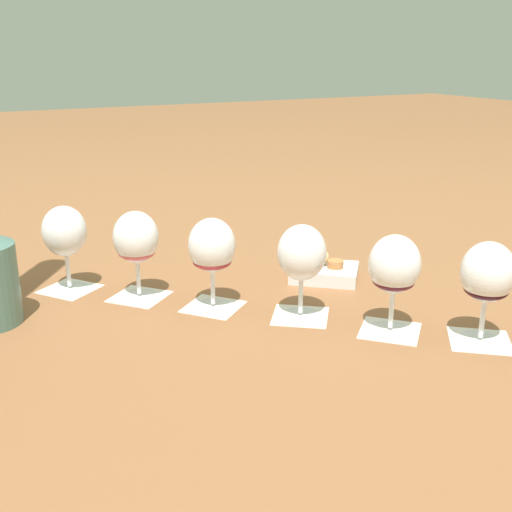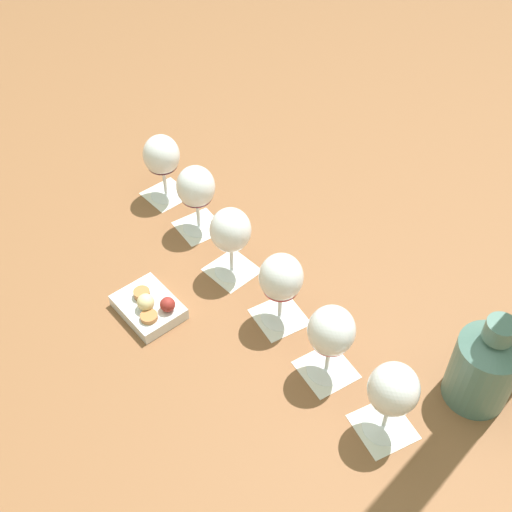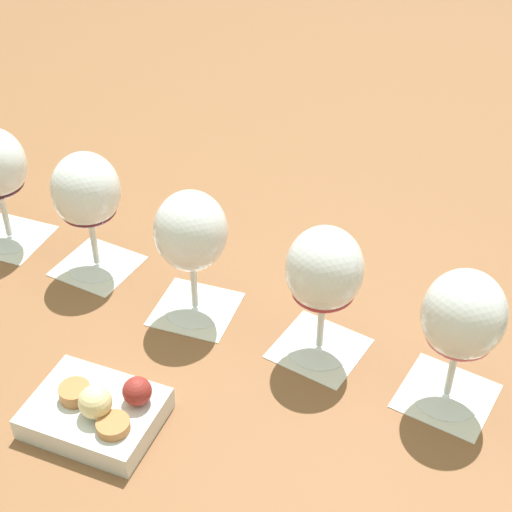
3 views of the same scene
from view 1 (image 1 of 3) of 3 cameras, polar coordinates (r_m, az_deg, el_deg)
The scene contains 14 objects.
ground_plane at distance 1.14m, azimuth 0.12°, elevation -5.07°, with size 8.00×8.00×0.00m, color brown.
tasting_card_0 at distance 1.30m, azimuth -16.21°, elevation -2.81°, with size 0.13×0.13×0.00m.
tasting_card_1 at distance 1.23m, azimuth -10.32°, elevation -3.55°, with size 0.13×0.13×0.00m.
tasting_card_2 at distance 1.16m, azimuth -3.83°, elevation -4.49°, with size 0.13×0.13×0.00m.
tasting_card_3 at distance 1.13m, azimuth 3.96°, elevation -5.32°, with size 0.13×0.13×0.00m.
tasting_card_4 at distance 1.09m, azimuth 11.81°, elevation -6.49°, with size 0.13×0.13×0.00m.
tasting_card_5 at distance 1.09m, azimuth 19.28°, elevation -7.10°, with size 0.13×0.13×0.00m.
wine_glass_0 at distance 1.26m, azimuth -16.64°, elevation 1.76°, with size 0.08×0.08×0.16m.
wine_glass_1 at distance 1.19m, azimuth -10.61°, elevation 1.27°, with size 0.08×0.08×0.16m.
wine_glass_2 at distance 1.13m, azimuth -3.94°, elevation 0.57°, with size 0.08×0.08×0.16m.
wine_glass_3 at distance 1.09m, azimuth 4.08°, elevation -0.11°, with size 0.08×0.08×0.16m.
wine_glass_4 at distance 1.05m, azimuth 12.19°, elevation -1.15°, with size 0.08×0.08×0.16m.
wine_glass_5 at distance 1.05m, azimuth 19.88°, elevation -1.79°, with size 0.08×0.08×0.16m.
snack_dish at distance 1.30m, azimuth 5.95°, elevation -1.25°, with size 0.16×0.17×0.06m.
Camera 1 is at (0.93, -0.48, 0.45)m, focal length 45.00 mm.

